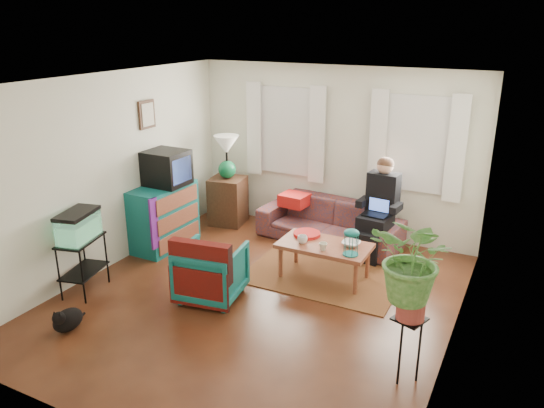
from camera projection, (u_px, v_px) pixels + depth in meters
The scene contains 31 objects.
floor at pixel (257, 298), 6.47m from camera, with size 4.50×5.00×0.01m, color #4F2B14.
ceiling at pixel (255, 82), 5.62m from camera, with size 4.50×5.00×0.01m, color white.
wall_back at pixel (334, 152), 8.15m from camera, with size 4.50×0.01×2.60m, color silver.
wall_front at pixel (95, 293), 3.94m from camera, with size 4.50×0.01×2.60m, color silver.
wall_left at pixel (107, 173), 7.01m from camera, with size 0.01×5.00×2.60m, color silver.
wall_right at pixel (462, 232), 5.08m from camera, with size 0.01×5.00×2.60m, color silver.
window_left at pixel (287, 131), 8.39m from camera, with size 1.08×0.04×1.38m, color white.
window_right at pixel (417, 144), 7.51m from camera, with size 1.08×0.04×1.38m, color white.
curtains_left at pixel (285, 132), 8.32m from camera, with size 1.36×0.06×1.50m, color white.
curtains_right at pixel (416, 145), 7.44m from camera, with size 1.36×0.06×1.50m, color white.
picture_frame at pixel (147, 115), 7.50m from camera, with size 0.04×0.32×0.40m, color #3D2616.
area_rug at pixel (327, 272), 7.14m from camera, with size 2.00×1.60×0.01m, color brown.
sofa at pixel (330, 216), 8.00m from camera, with size 2.15×0.85×0.84m, color brown.
seated_person at pixel (379, 211), 7.53m from camera, with size 0.54×0.66×1.28m, color black, non-canonical shape.
side_table at pixel (228, 201), 8.76m from camera, with size 0.53×0.53×0.78m, color #3B1E16.
table_lamp at pixel (227, 158), 8.52m from camera, with size 0.40×0.40×0.71m, color white, non-canonical shape.
dresser at pixel (164, 216), 7.83m from camera, with size 0.52×1.05×0.94m, color #105D61.
crt_tv at pixel (166, 168), 7.67m from camera, with size 0.58×0.52×0.50m, color black.
aquarium_stand at pixel (83, 266), 6.54m from camera, with size 0.35×0.63×0.70m, color black.
aquarium at pixel (78, 225), 6.36m from camera, with size 0.31×0.57×0.37m, color #7FD899.
black_cat at pixel (68, 318), 5.76m from camera, with size 0.24×0.37×0.32m, color black.
armchair at pixel (211, 269), 6.40m from camera, with size 0.73×0.68×0.74m, color #11516B.
serape_throw at pixel (200, 268), 6.09m from camera, with size 0.75×0.17×0.61m, color #9E0A0A.
coffee_table at pixel (324, 261), 6.91m from camera, with size 1.17×0.64×0.49m, color brown.
cup_a at pixel (302, 239), 6.84m from camera, with size 0.13×0.13×0.10m, color white.
cup_b at pixel (323, 247), 6.63m from camera, with size 0.11×0.11×0.10m, color beige.
bowl at pixel (351, 244), 6.77m from camera, with size 0.23×0.23×0.06m, color white.
snack_tray at pixel (307, 234), 7.10m from camera, with size 0.36×0.36×0.04m, color #B21414.
birdcage at pixel (351, 242), 6.47m from camera, with size 0.19×0.19×0.34m, color #115B6B, non-canonical shape.
plant_stand at pixel (407, 349), 4.93m from camera, with size 0.28×0.28×0.66m, color black.
potted_plant at pixel (414, 273), 4.67m from camera, with size 0.75×0.65×0.84m, color #599947.
Camera 1 is at (2.77, -5.02, 3.23)m, focal length 35.00 mm.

